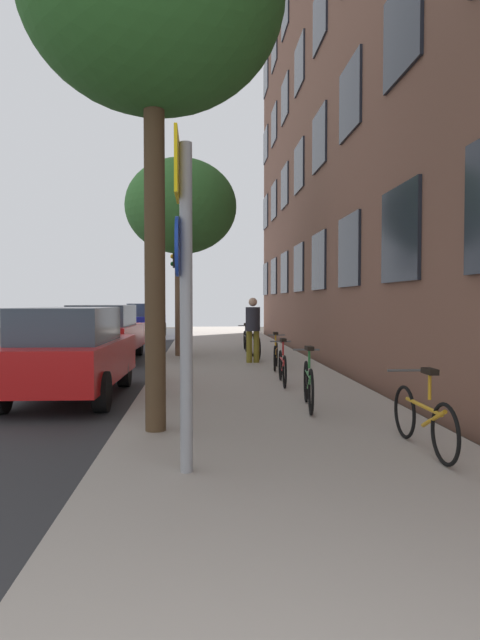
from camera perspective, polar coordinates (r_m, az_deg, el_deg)
name	(u,v)px	position (r m, az deg, el deg)	size (l,w,h in m)	color
ground_plane	(113,362)	(15.96, -13.14, -4.33)	(41.80, 41.80, 0.00)	#332D28
road_asphalt	(38,363)	(16.42, -20.42, -4.21)	(7.00, 38.00, 0.01)	#2D2D30
sidewalk	(236,359)	(15.79, -0.46, -4.12)	(4.20, 38.00, 0.12)	#9E9389
sign_post	(183,276)	(5.13, -5.96, 4.60)	(0.15, 0.60, 3.18)	gray
traffic_light	(178,276)	(19.22, -6.52, 4.57)	(0.43, 0.24, 3.64)	black
tree_far	(181,208)	(16.48, -6.21, 11.61)	(3.29, 3.29, 5.82)	brown
bicycle_0	(423,418)	(6.28, 18.70, -9.74)	(0.42, 1.70, 0.91)	black
bicycle_1	(308,384)	(8.32, 7.19, -6.66)	(0.42, 1.66, 0.95)	black
bicycle_2	(282,366)	(10.66, 4.48, -4.85)	(0.42, 1.66, 0.91)	black
bicycle_3	(276,354)	(13.05, 3.77, -3.63)	(0.46, 1.54, 0.89)	black
bicycle_4	(256,345)	(15.39, 1.64, -2.67)	(0.42, 1.74, 0.95)	black
bicycle_5	(245,340)	(17.77, 0.56, -2.11)	(0.42, 1.65, 0.91)	black
pedestrian_0	(253,326)	(14.31, 1.36, -0.59)	(0.44, 0.44, 1.71)	olive
car_0	(70,352)	(10.06, -17.43, -3.24)	(1.82, 4.01, 1.62)	red
car_1	(104,332)	(16.39, -14.08, -1.21)	(2.00, 4.21, 1.62)	red
car_2	(145,320)	(26.66, -9.91, 0.02)	(1.81, 4.05, 1.62)	navy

